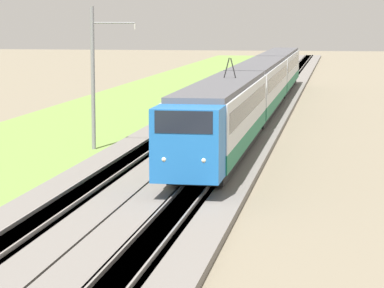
{
  "coord_description": "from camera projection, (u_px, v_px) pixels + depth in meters",
  "views": [
    {
      "loc": [
        -4.55,
        -10.36,
        7.38
      ],
      "look_at": [
        31.36,
        -4.5,
        2.3
      ],
      "focal_mm": 85.0,
      "sensor_mm": 36.0,
      "label": 1
    }
  ],
  "objects": [
    {
      "name": "ballast_main",
      "position": [
        169.0,
        136.0,
        55.97
      ],
      "size": [
        240.0,
        4.4,
        0.3
      ],
      "color": "slate",
      "rests_on": "ground"
    },
    {
      "name": "catenary_mast_mid",
      "position": [
        94.0,
        77.0,
        49.94
      ],
      "size": [
        0.22,
        2.56,
        8.0
      ],
      "color": "slate",
      "rests_on": "ground"
    },
    {
      "name": "passenger_train",
      "position": [
        259.0,
        85.0,
        66.91
      ],
      "size": [
        65.31,
        2.84,
        5.24
      ],
      "rotation": [
        0.0,
        0.0,
        3.14
      ],
      "color": "blue",
      "rests_on": "ground"
    },
    {
      "name": "grass_verge",
      "position": [
        70.0,
        135.0,
        57.0
      ],
      "size": [
        240.0,
        13.42,
        0.12
      ],
      "color": "olive",
      "rests_on": "ground"
    },
    {
      "name": "track_main",
      "position": [
        169.0,
        136.0,
        55.97
      ],
      "size": [
        240.0,
        1.57,
        0.45
      ],
      "color": "#4C4238",
      "rests_on": "ground"
    },
    {
      "name": "track_adjacent",
      "position": [
        241.0,
        137.0,
        55.25
      ],
      "size": [
        240.0,
        1.57,
        0.45
      ],
      "color": "#4C4238",
      "rests_on": "ground"
    },
    {
      "name": "ballast_adjacent",
      "position": [
        241.0,
        137.0,
        55.25
      ],
      "size": [
        240.0,
        4.4,
        0.3
      ],
      "color": "slate",
      "rests_on": "ground"
    }
  ]
}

